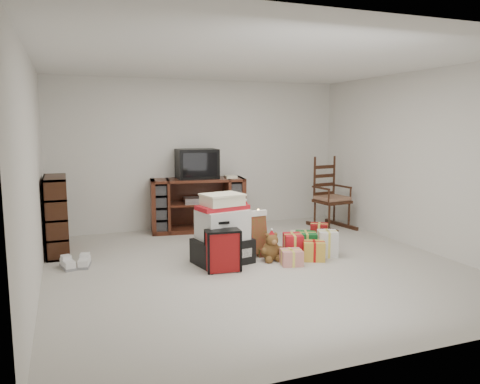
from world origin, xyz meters
The scene contains 13 objects.
room centered at (0.00, 0.00, 1.25)m, with size 5.01×5.01×2.51m.
tv_stand centered at (-0.15, 2.20, 0.44)m, with size 1.59×0.75×0.87m.
bookshelf centered at (-2.32, 1.52, 0.51)m, with size 0.29×0.87×1.06m.
rocking_chair centered at (2.06, 1.67, 0.43)m, with size 0.61×0.89×1.26m.
gift_pile centered at (-0.35, 0.30, 0.38)m, with size 0.78×0.64×0.87m.
red_suitcase centered at (-0.46, -0.04, 0.26)m, with size 0.41×0.24×0.60m.
stocking centered at (0.20, 0.42, 0.31)m, with size 0.29×0.13×0.63m, color #0B651A, non-canonical shape.
teddy_bear centered at (0.28, 0.18, 0.16)m, with size 0.25×0.22×0.36m.
santa_figurine centered at (0.31, 1.17, 0.25)m, with size 0.31×0.30×0.64m.
mrs_claus_figurine centered at (-0.37, 0.85, 0.23)m, with size 0.30×0.28×0.61m.
sneaker_pair centered at (-2.11, 0.74, 0.05)m, with size 0.39×0.33×0.11m.
gift_cluster centered at (0.83, 0.26, 0.14)m, with size 0.79×1.16×0.27m.
crt_television centered at (-0.15, 2.22, 1.12)m, with size 0.68×0.51×0.48m.
Camera 1 is at (-2.18, -5.21, 1.76)m, focal length 35.00 mm.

